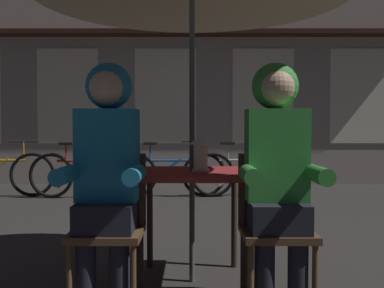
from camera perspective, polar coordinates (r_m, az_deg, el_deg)
The scene contains 11 objects.
ground_plane at distance 3.09m, azimuth -0.00°, elevation -17.25°, with size 60.00×60.00×0.00m, color #2D2B28.
cafe_table at distance 2.94m, azimuth -0.00°, elevation -5.45°, with size 0.72×0.72×0.74m.
lantern at distance 2.89m, azimuth 1.09°, elevation -1.15°, with size 0.11×0.11×0.23m.
chair_left at distance 2.65m, azimuth -10.59°, elevation -9.59°, with size 0.40×0.40×0.87m.
chair_right at distance 2.65m, azimuth 10.58°, elevation -9.60°, with size 0.40×0.40×0.87m.
person_left_hooded at distance 2.55m, azimuth -10.88°, elevation -1.95°, with size 0.45×0.56×1.40m.
person_right_hooded at distance 2.55m, azimuth 10.87°, elevation -1.96°, with size 0.45×0.56×1.40m.
shopfront_building at distance 8.58m, azimuth -3.32°, elevation 16.00°, with size 10.00×0.93×6.20m.
bicycle_second at distance 6.64m, azimuth -13.53°, elevation -3.83°, with size 1.68×0.11×0.84m.
bicycle_third at distance 6.56m, azimuth -2.90°, elevation -3.85°, with size 1.68×0.16×0.84m.
bicycle_fourth at distance 6.68m, azimuth 7.02°, elevation -3.75°, with size 1.68×0.22×0.84m.
Camera 1 is at (0.00, -2.92, 1.02)m, focal length 41.48 mm.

